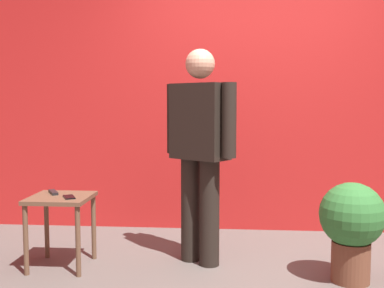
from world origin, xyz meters
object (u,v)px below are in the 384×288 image
(side_table, at_px, (61,209))
(tv_remote, at_px, (53,192))
(potted_plant, at_px, (352,223))
(standing_person, at_px, (200,145))
(cell_phone, at_px, (69,197))

(side_table, height_order, tv_remote, tv_remote)
(side_table, distance_m, potted_plant, 2.08)
(standing_person, bearing_deg, side_table, -170.19)
(standing_person, relative_size, tv_remote, 9.55)
(tv_remote, bearing_deg, potted_plant, -37.43)
(cell_phone, distance_m, tv_remote, 0.22)
(cell_phone, distance_m, potted_plant, 2.00)
(standing_person, height_order, side_table, standing_person)
(side_table, distance_m, tv_remote, 0.16)
(standing_person, bearing_deg, tv_remote, -175.25)
(standing_person, distance_m, tv_remote, 1.17)
(tv_remote, height_order, potted_plant, potted_plant)
(standing_person, xyz_separation_m, tv_remote, (-1.11, -0.09, -0.36))
(standing_person, relative_size, potted_plant, 2.36)
(tv_remote, bearing_deg, standing_person, -27.02)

